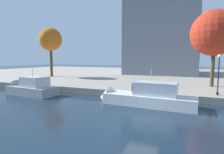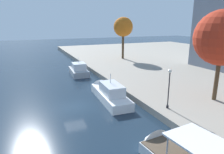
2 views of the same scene
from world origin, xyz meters
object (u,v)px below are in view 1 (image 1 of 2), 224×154
lamp_post (219,72)px  tree_2 (213,34)px  motor_yacht_0 (29,89)px  motor_yacht_1 (143,98)px  tree_1 (51,40)px

lamp_post → tree_2: size_ratio=0.41×
tree_2 → motor_yacht_0: bearing=-153.2°
motor_yacht_0 → motor_yacht_1: bearing=-174.8°
motor_yacht_0 → motor_yacht_1: size_ratio=0.77×
motor_yacht_0 → lamp_post: bearing=-165.0°
motor_yacht_1 → tree_2: (7.07, 10.76, 7.27)m
motor_yacht_1 → tree_2: size_ratio=0.97×
motor_yacht_0 → motor_yacht_1: motor_yacht_1 is taller
motor_yacht_1 → tree_2: tree_2 is taller
tree_1 → tree_2: bearing=-5.4°
motor_yacht_0 → tree_1: size_ratio=0.74×
motor_yacht_0 → lamp_post: size_ratio=1.81×
motor_yacht_0 → lamp_post: lamp_post is taller
motor_yacht_1 → tree_2: bearing=-120.5°
tree_1 → motor_yacht_1: bearing=-30.3°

